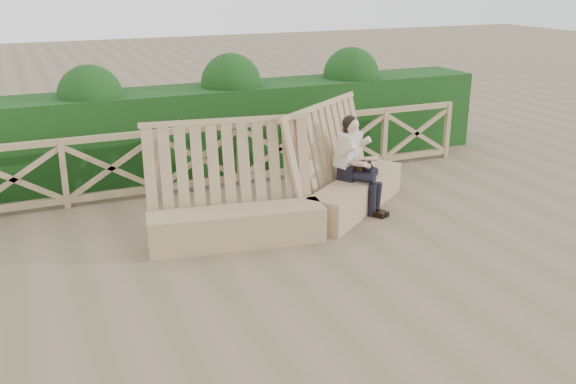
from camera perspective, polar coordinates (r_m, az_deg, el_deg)
name	(u,v)px	position (r m, az deg, el deg)	size (l,w,h in m)	color
ground	(283,275)	(7.83, -0.47, -7.36)	(60.00, 60.00, 0.00)	brown
bench	(297,197)	(9.20, 0.84, -0.47)	(4.41, 2.04, 1.62)	#977C56
woman	(355,160)	(9.70, 5.99, 2.83)	(0.67, 0.90, 1.46)	black
guardrail	(199,158)	(10.73, -7.91, 3.01)	(10.10, 0.09, 1.10)	olive
hedge	(180,131)	(11.80, -9.59, 5.38)	(12.00, 1.20, 1.50)	black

